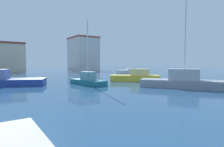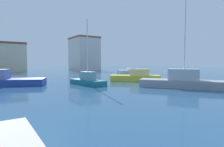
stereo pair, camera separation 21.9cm
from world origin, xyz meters
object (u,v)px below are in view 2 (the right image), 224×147
(motorboat_white_far_left, at_px, (132,71))
(sailboat_grey_center_channel, at_px, (184,81))
(sailboat_teal_distant_east, at_px, (88,80))
(motorboat_yellow_outer_mooring, at_px, (136,77))

(motorboat_white_far_left, bearing_deg, sailboat_grey_center_channel, -117.67)
(sailboat_grey_center_channel, bearing_deg, sailboat_teal_distant_east, 132.08)
(sailboat_teal_distant_east, xyz_separation_m, motorboat_white_far_left, (17.81, 13.30, -0.06))
(motorboat_yellow_outer_mooring, bearing_deg, motorboat_white_far_left, 51.59)
(sailboat_grey_center_channel, distance_m, motorboat_white_far_left, 23.59)
(sailboat_teal_distant_east, height_order, motorboat_yellow_outer_mooring, sailboat_teal_distant_east)
(sailboat_teal_distant_east, xyz_separation_m, sailboat_grey_center_channel, (6.86, -7.59, 0.14))
(motorboat_white_far_left, distance_m, motorboat_yellow_outer_mooring, 16.96)
(sailboat_grey_center_channel, height_order, motorboat_white_far_left, sailboat_grey_center_channel)
(sailboat_teal_distant_east, relative_size, sailboat_grey_center_channel, 0.54)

